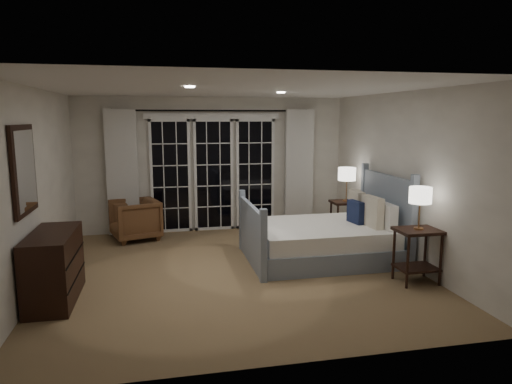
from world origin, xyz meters
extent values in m
plane|color=olive|center=(0.00, 0.00, 0.00)|extent=(5.00, 5.00, 0.00)
plane|color=white|center=(0.00, 0.00, 2.50)|extent=(5.00, 5.00, 0.00)
cube|color=silver|center=(-2.50, 0.00, 1.25)|extent=(0.02, 5.00, 2.50)
cube|color=silver|center=(2.50, 0.00, 1.25)|extent=(0.02, 5.00, 2.50)
cube|color=silver|center=(0.00, 2.50, 1.25)|extent=(5.00, 0.02, 2.50)
cube|color=silver|center=(0.00, -2.50, 1.25)|extent=(5.00, 0.02, 2.50)
cube|color=black|center=(-0.80, 2.47, 1.05)|extent=(0.66, 0.02, 2.02)
cube|color=black|center=(0.00, 2.47, 1.05)|extent=(0.66, 0.02, 2.02)
cube|color=black|center=(0.80, 2.47, 1.05)|extent=(0.66, 0.02, 2.02)
cube|color=white|center=(0.00, 2.46, 2.15)|extent=(2.50, 0.04, 0.10)
cylinder|color=black|center=(0.00, 2.40, 2.25)|extent=(3.50, 0.03, 0.03)
cube|color=silver|center=(-1.65, 2.38, 1.15)|extent=(0.55, 0.10, 2.25)
cube|color=silver|center=(1.65, 2.38, 1.15)|extent=(0.55, 0.10, 2.25)
cylinder|color=white|center=(0.80, 0.60, 2.49)|extent=(0.12, 0.12, 0.01)
cylinder|color=white|center=(-0.60, -0.40, 2.49)|extent=(0.12, 0.12, 0.01)
cube|color=gray|center=(1.35, 0.30, 0.15)|extent=(2.00, 1.56, 0.29)
cube|color=white|center=(1.35, 0.30, 0.41)|extent=(1.94, 1.50, 0.24)
cube|color=gray|center=(2.41, 0.30, 0.63)|extent=(0.06, 1.56, 1.27)
cube|color=gray|center=(0.29, 0.30, 0.44)|extent=(0.06, 1.56, 0.88)
cube|color=white|center=(2.21, -0.02, 0.72)|extent=(0.14, 0.60, 0.36)
cube|color=white|center=(2.21, 0.62, 0.72)|extent=(0.14, 0.60, 0.36)
cube|color=beige|center=(2.05, 0.02, 0.76)|extent=(0.16, 0.46, 0.45)
cube|color=beige|center=(2.05, 0.58, 0.76)|extent=(0.16, 0.46, 0.45)
cube|color=#161E3D|center=(1.91, 0.30, 0.71)|extent=(0.15, 0.35, 0.34)
cube|color=black|center=(2.24, -0.90, 0.69)|extent=(0.55, 0.44, 0.04)
cube|color=black|center=(2.24, -0.90, 0.20)|extent=(0.50, 0.39, 0.03)
cylinder|color=black|center=(2.01, -1.08, 0.34)|extent=(0.04, 0.04, 0.68)
cylinder|color=black|center=(2.47, -1.08, 0.34)|extent=(0.04, 0.04, 0.68)
cylinder|color=black|center=(2.01, -0.72, 0.34)|extent=(0.04, 0.04, 0.68)
cylinder|color=black|center=(2.47, -0.72, 0.34)|extent=(0.04, 0.04, 0.68)
cube|color=black|center=(2.22, 1.40, 0.64)|extent=(0.51, 0.41, 0.04)
cube|color=black|center=(2.22, 1.40, 0.18)|extent=(0.47, 0.37, 0.03)
cylinder|color=black|center=(2.01, 1.24, 0.32)|extent=(0.04, 0.04, 0.63)
cylinder|color=black|center=(2.44, 1.24, 0.32)|extent=(0.04, 0.04, 0.63)
cylinder|color=black|center=(2.01, 1.56, 0.32)|extent=(0.04, 0.04, 0.63)
cylinder|color=black|center=(2.44, 1.56, 0.32)|extent=(0.04, 0.04, 0.63)
cylinder|color=#AE7845|center=(2.24, -0.90, 0.72)|extent=(0.12, 0.12, 0.02)
cylinder|color=#AE7845|center=(2.24, -0.90, 0.89)|extent=(0.02, 0.02, 0.32)
cylinder|color=white|center=(2.24, -0.90, 1.15)|extent=(0.28, 0.28, 0.21)
cylinder|color=#AE7845|center=(2.22, 1.40, 0.67)|extent=(0.12, 0.12, 0.02)
cylinder|color=#AE7845|center=(2.22, 1.40, 0.86)|extent=(0.02, 0.02, 0.35)
cylinder|color=white|center=(2.22, 1.40, 1.15)|extent=(0.31, 0.31, 0.23)
imported|color=brown|center=(-1.45, 2.04, 0.36)|extent=(0.97, 0.96, 0.71)
cube|color=black|center=(-2.23, -0.57, 0.41)|extent=(0.48, 1.15, 0.82)
cube|color=black|center=(-1.98, -0.57, 0.27)|extent=(0.01, 1.14, 0.01)
cube|color=black|center=(-1.98, -0.57, 0.54)|extent=(0.01, 1.14, 0.01)
cube|color=black|center=(-2.47, -0.57, 1.55)|extent=(0.04, 0.85, 1.00)
cube|color=white|center=(-2.44, -0.57, 1.55)|extent=(0.01, 0.73, 0.88)
camera|label=1|loc=(-0.98, -6.04, 2.13)|focal=32.00mm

